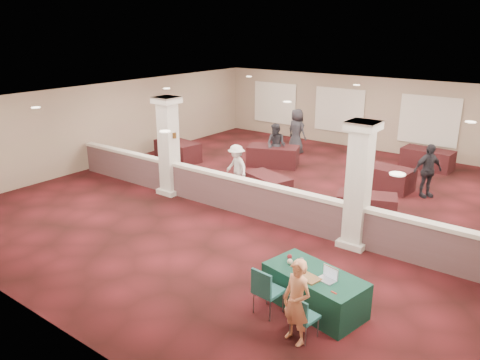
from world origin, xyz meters
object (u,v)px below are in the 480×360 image
Objects in this scene: near_table at (314,290)px; conf_chair_side at (266,288)px; far_table_front_center at (267,185)px; far_table_back_right at (427,159)px; woman at (297,302)px; far_table_front_left at (178,151)px; far_table_back_center at (384,178)px; conf_chair_main at (302,314)px; far_table_back_left at (273,156)px; attendee_d at (297,131)px; attendee_a at (276,145)px; far_table_front_right at (366,205)px; attendee_c at (428,171)px; attendee_b at (236,167)px.

conf_chair_side is (-0.63, -0.78, 0.20)m from near_table.
far_table_back_right reaches higher than far_table_front_center.
woman is 0.81× the size of far_table_front_left.
far_table_front_center is 4.06m from far_table_back_center.
woman is at bearing -36.25° from far_table_front_left.
woman reaches higher than near_table.
woman reaches higher than conf_chair_main.
far_table_back_right is (-0.37, 11.85, -0.20)m from conf_chair_side.
conf_chair_side is 10.09m from far_table_back_left.
woman is 12.97m from attendee_d.
near_table is 1.05× the size of far_table_back_center.
attendee_a is (-6.12, 8.91, 0.06)m from woman.
far_table_front_right is 6.02m from far_table_back_right.
attendee_c reaches higher than far_table_back_right.
attendee_d reaches higher than attendee_a.
far_table_back_left is (-1.67, 2.90, 0.06)m from far_table_front_center.
far_table_front_center is 0.94× the size of attendee_c.
attendee_b is (-4.50, -6.35, 0.39)m from far_table_back_right.
conf_chair_side is 0.50× the size of far_table_front_left.
attendee_b reaches higher than far_table_back_center.
attendee_c is at bearing 10.36° from far_table_front_left.
far_table_back_right is 5.90m from attendee_a.
far_table_back_center is 1.01× the size of far_table_back_right.
far_table_front_left is 3.95m from far_table_back_left.
conf_chair_side is 0.58× the size of attendee_a.
attendee_b reaches higher than far_table_front_right.
attendee_a is at bearing 11.01° from far_table_back_left.
far_table_back_left is at bearing 127.36° from conf_chair_side.
attendee_c is 6.59m from attendee_d.
far_table_front_right is at bearing 150.31° from attendee_d.
far_table_back_center is at bearing 0.00° from far_table_back_left.
far_table_back_left is at bearing 25.30° from far_table_front_left.
conf_chair_main is 0.31m from woman.
far_table_back_left is 1.04× the size of far_table_back_right.
woman is 0.93× the size of attendee_a.
far_table_front_center is 7.04m from far_table_back_right.
far_table_front_left is 5.38m from far_table_front_center.
attendee_a reaches higher than far_table_front_left.
far_table_front_center is at bearing 124.51° from attendee_d.
far_table_front_left is at bearing 157.17° from woman.
far_table_front_center is 0.86× the size of attendee_d.
far_table_front_center is at bearing -13.01° from far_table_front_left.
far_table_front_right is 0.88× the size of far_table_back_center.
far_table_front_center is 0.85× the size of far_table_back_left.
far_table_back_center is at bearing 45.66° from far_table_front_center.
attendee_c reaches higher than attendee_b.
far_table_back_center is 0.99× the size of attendee_d.
attendee_a reaches higher than conf_chair_side.
far_table_front_left is at bearing 178.27° from attendee_b.
conf_chair_main is 10.80m from far_table_back_left.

